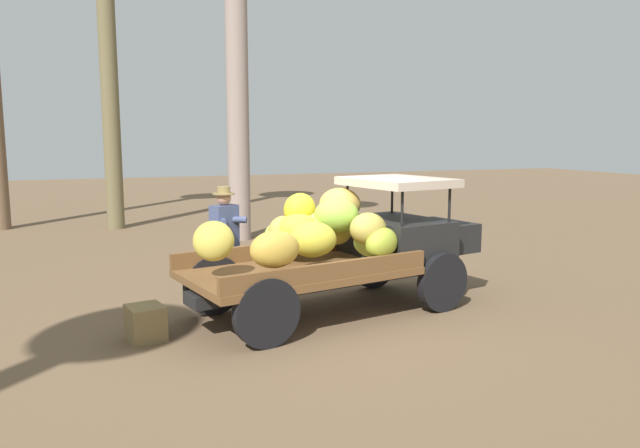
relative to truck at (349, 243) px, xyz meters
The scene contains 4 objects.
ground_plane 1.04m from the truck, 169.32° to the right, with size 60.00×60.00×0.00m, color brown.
truck is the anchor object (origin of this frame).
farmer 2.00m from the truck, 139.52° to the left, with size 0.57×0.54×1.71m.
wooden_crate 2.98m from the truck, behind, with size 0.46×0.41×0.43m, color olive.
Camera 1 is at (-3.02, -7.74, 2.47)m, focal length 34.05 mm.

